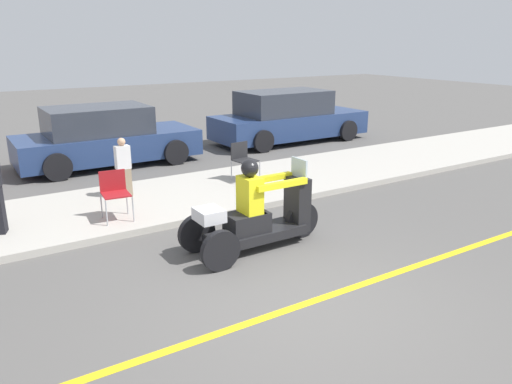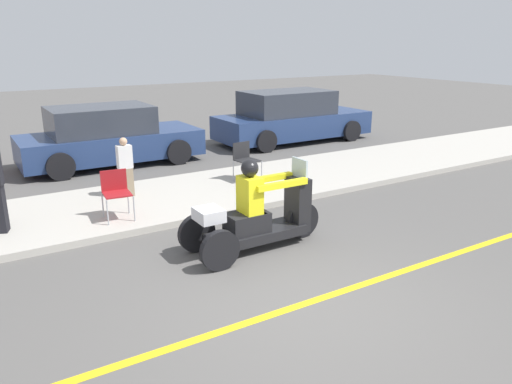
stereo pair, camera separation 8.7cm
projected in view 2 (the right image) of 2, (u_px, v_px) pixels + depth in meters
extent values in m
plane|color=#565451|center=(307.00, 303.00, 6.08)|extent=(60.00, 60.00, 0.00)
cube|color=gold|center=(329.00, 296.00, 6.25)|extent=(24.00, 0.12, 0.01)
cube|color=#B2ADA3|center=(165.00, 199.00, 9.81)|extent=(28.00, 2.80, 0.12)
cylinder|color=black|center=(302.00, 220.00, 8.02)|extent=(0.58, 0.10, 0.58)
cylinder|color=black|center=(220.00, 250.00, 6.87)|extent=(0.58, 0.10, 0.58)
cylinder|color=black|center=(197.00, 233.00, 7.48)|extent=(0.58, 0.10, 0.58)
cube|color=black|center=(256.00, 234.00, 7.60)|extent=(1.57, 0.52, 0.15)
cube|color=black|center=(247.00, 222.00, 7.46)|extent=(0.63, 0.41, 0.30)
cube|color=black|center=(298.00, 204.00, 7.88)|extent=(0.24, 0.41, 0.86)
cube|color=silver|center=(300.00, 168.00, 7.72)|extent=(0.03, 0.37, 0.30)
cube|color=silver|center=(209.00, 215.00, 7.07)|extent=(0.36, 0.41, 0.18)
cube|color=yellow|center=(250.00, 195.00, 7.36)|extent=(0.26, 0.38, 0.55)
sphere|color=black|center=(250.00, 168.00, 7.24)|extent=(0.26, 0.26, 0.26)
cube|color=black|center=(261.00, 223.00, 7.45)|extent=(0.14, 0.14, 0.30)
cube|color=black|center=(253.00, 218.00, 7.64)|extent=(0.14, 0.14, 0.30)
cube|color=yellow|center=(282.00, 185.00, 7.37)|extent=(0.88, 0.09, 0.09)
cube|color=yellow|center=(268.00, 178.00, 7.70)|extent=(0.88, 0.09, 0.09)
cube|color=gray|center=(126.00, 182.00, 9.74)|extent=(0.25, 0.17, 0.57)
cube|color=silver|center=(124.00, 157.00, 9.59)|extent=(0.28, 0.17, 0.45)
sphere|color=tan|center=(123.00, 141.00, 9.50)|extent=(0.15, 0.15, 0.15)
cylinder|color=#A5A8AD|center=(108.00, 213.00, 8.22)|extent=(0.02, 0.02, 0.44)
cylinder|color=#A5A8AD|center=(134.00, 209.00, 8.41)|extent=(0.02, 0.02, 0.44)
cylinder|color=#A5A8AD|center=(103.00, 205.00, 8.60)|extent=(0.02, 0.02, 0.44)
cylinder|color=#A5A8AD|center=(128.00, 201.00, 8.79)|extent=(0.02, 0.02, 0.44)
cube|color=maroon|center=(117.00, 194.00, 8.44)|extent=(0.48, 0.48, 0.02)
cube|color=maroon|center=(114.00, 181.00, 8.57)|extent=(0.44, 0.06, 0.38)
cylinder|color=#A5A8AD|center=(246.00, 175.00, 10.53)|extent=(0.02, 0.02, 0.44)
cylinder|color=#A5A8AD|center=(262.00, 171.00, 10.79)|extent=(0.02, 0.02, 0.44)
cylinder|color=#A5A8AD|center=(233.00, 170.00, 10.86)|extent=(0.02, 0.02, 0.44)
cylinder|color=#A5A8AD|center=(249.00, 167.00, 11.12)|extent=(0.02, 0.02, 0.44)
cube|color=#232326|center=(247.00, 160.00, 10.75)|extent=(0.49, 0.49, 0.02)
cube|color=#232326|center=(241.00, 151.00, 10.87)|extent=(0.44, 0.08, 0.38)
cube|color=navy|center=(111.00, 145.00, 12.69)|extent=(4.43, 1.83, 0.64)
cube|color=#2D333D|center=(100.00, 120.00, 12.39)|extent=(2.43, 1.65, 0.67)
cylinder|color=black|center=(178.00, 152.00, 12.72)|extent=(0.64, 0.22, 0.64)
cylinder|color=black|center=(153.00, 140.00, 14.21)|extent=(0.64, 0.22, 0.64)
cylinder|color=black|center=(60.00, 166.00, 11.28)|extent=(0.64, 0.22, 0.64)
cylinder|color=black|center=(46.00, 151.00, 12.77)|extent=(0.64, 0.22, 0.64)
cube|color=navy|center=(293.00, 125.00, 15.52)|extent=(4.89, 1.81, 0.69)
cube|color=#2D333D|center=(287.00, 103.00, 15.19)|extent=(2.69, 1.62, 0.71)
cylinder|color=black|center=(351.00, 131.00, 15.64)|extent=(0.64, 0.22, 0.64)
cylinder|color=black|center=(315.00, 123.00, 17.11)|extent=(0.64, 0.22, 0.64)
cylinder|color=black|center=(266.00, 141.00, 14.05)|extent=(0.64, 0.22, 0.64)
cylinder|color=black|center=(234.00, 131.00, 15.52)|extent=(0.64, 0.22, 0.64)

